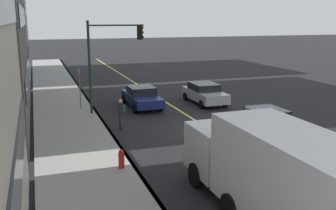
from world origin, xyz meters
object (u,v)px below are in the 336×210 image
car_silver (205,93)px  traffic_light_mast (110,51)px  street_sign_post (80,86)px  car_navy (142,96)px  car_maroon (267,125)px  fire_hydrant (121,161)px  pedestrian_with_backpack (121,112)px  truck_white (273,173)px

car_silver → traffic_light_mast: traffic_light_mast is taller
street_sign_post → car_navy: bearing=-93.4°
car_maroon → fire_hydrant: size_ratio=4.78×
car_maroon → traffic_light_mast: size_ratio=0.76×
car_navy → car_maroon: bearing=-157.8°
car_navy → fire_hydrant: size_ratio=5.08×
pedestrian_with_backpack → traffic_light_mast: bearing=-3.2°
fire_hydrant → traffic_light_mast: bearing=-9.0°
car_maroon → pedestrian_with_backpack: pedestrian_with_backpack is taller
car_maroon → traffic_light_mast: traffic_light_mast is taller
fire_hydrant → pedestrian_with_backpack: bearing=-12.5°
truck_white → street_sign_post: truck_white is taller
truck_white → street_sign_post: size_ratio=2.78×
car_maroon → fire_hydrant: car_maroon is taller
car_navy → pedestrian_with_backpack: 5.62m
car_silver → car_navy: bearing=83.9°
traffic_light_mast → fire_hydrant: traffic_light_mast is taller
car_navy → traffic_light_mast: 4.27m
car_navy → pedestrian_with_backpack: size_ratio=2.79×
traffic_light_mast → fire_hydrant: (-9.59, 1.51, -3.56)m
car_navy → car_silver: bearing=-96.1°
traffic_light_mast → truck_white: bearing=-173.1°
car_navy → street_sign_post: street_sign_post is taller
street_sign_post → fire_hydrant: street_sign_post is taller
car_silver → pedestrian_with_backpack: 8.46m
fire_hydrant → car_navy: bearing=-19.5°
truck_white → street_sign_post: 16.96m
car_silver → car_navy: car_silver is taller
traffic_light_mast → car_silver: bearing=-83.2°
car_navy → pedestrian_with_backpack: bearing=152.9°
car_navy → street_sign_post: size_ratio=1.69×
car_silver → street_sign_post: street_sign_post is taller
pedestrian_with_backpack → street_sign_post: size_ratio=0.61×
car_maroon → car_silver: bearing=-4.7°
car_silver → traffic_light_mast: bearing=96.8°
car_maroon → fire_hydrant: (-1.45, 7.73, -0.34)m
pedestrian_with_backpack → street_sign_post: bearing=17.1°
pedestrian_with_backpack → traffic_light_mast: (3.68, -0.21, 3.02)m
car_silver → traffic_light_mast: (-0.83, 6.95, 3.27)m
truck_white → fire_hydrant: (5.41, 3.32, -1.17)m
car_maroon → truck_white: truck_white is taller
street_sign_post → car_silver: bearing=-94.8°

